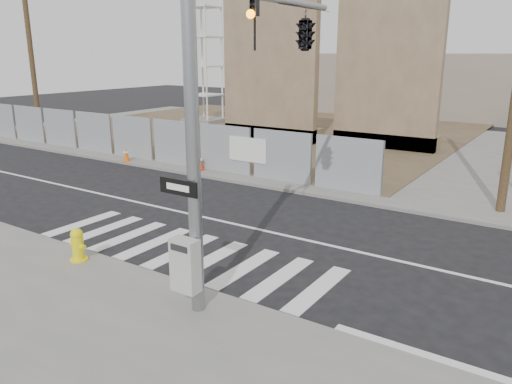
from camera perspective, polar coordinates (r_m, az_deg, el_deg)
The scene contains 12 objects.
ground at distance 15.18m, azimuth -2.20°, elevation -3.75°, with size 100.00×100.00×0.00m, color black.
sidewalk_far at distance 27.40m, azimuth 15.16°, elevation 4.60°, with size 50.00×20.00×0.12m, color slate.
signal_pole at distance 11.24m, azimuth 1.95°, elevation 14.35°, with size 0.96×5.87×7.00m.
chain_link_fence at distance 25.08m, azimuth -14.30°, elevation 6.15°, with size 24.60×0.04×2.00m, color gray.
concrete_wall_left at distance 29.14m, azimuth 1.61°, elevation 12.34°, with size 6.00×1.30×8.00m.
concrete_wall_right at distance 27.24m, azimuth 14.71°, elevation 11.62°, with size 5.50×1.30×8.00m.
utility_pole_left at distance 31.45m, azimuth -24.37°, elevation 14.58°, with size 1.60×0.28×10.00m.
fire_hydrant at distance 12.96m, azimuth -19.71°, elevation -5.67°, with size 0.50×0.44×0.82m.
traffic_cone_a at distance 30.47m, azimuth -22.24°, elevation 5.77°, with size 0.42×0.42×0.65m.
traffic_cone_b at distance 24.25m, azimuth -14.61°, elevation 4.19°, with size 0.42×0.42×0.66m.
traffic_cone_c at distance 21.77m, azimuth -6.47°, elevation 3.43°, with size 0.40×0.40×0.73m.
traffic_cone_d at distance 19.70m, azimuth 4.82°, elevation 2.19°, with size 0.45×0.45×0.73m.
Camera 1 is at (8.38, -11.61, 5.02)m, focal length 35.00 mm.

